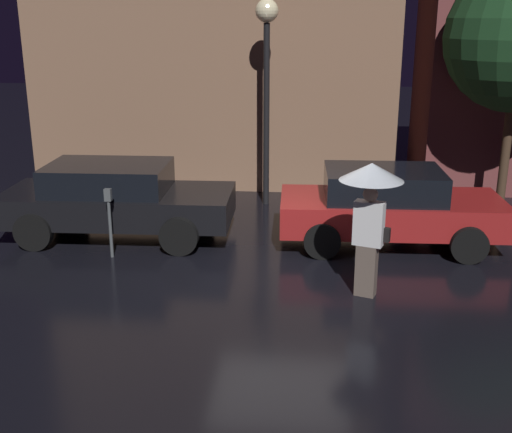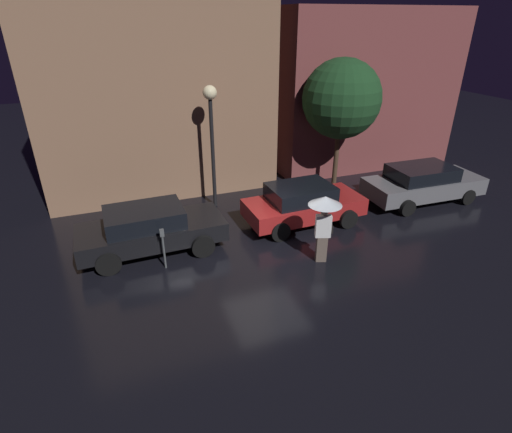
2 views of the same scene
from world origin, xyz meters
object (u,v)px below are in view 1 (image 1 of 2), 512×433
Objects in this scene: parking_meter at (109,215)px; street_lamp_near at (267,53)px; parked_car_black at (116,198)px; pedestrian_with_umbrella at (370,196)px; parked_car_red at (389,206)px.

parking_meter is 5.20m from street_lamp_near.
parked_car_black is at bearing 101.25° from parking_meter.
pedestrian_with_umbrella is at bearing -15.66° from parking_meter.
parked_car_black is 0.99× the size of street_lamp_near.
parked_car_black is at bearing -136.91° from street_lamp_near.
pedestrian_with_umbrella is 0.47× the size of street_lamp_near.
parking_meter is at bearing -80.12° from parked_car_black.
parked_car_red is (5.27, 0.04, -0.02)m from parked_car_black.
pedestrian_with_umbrella reaches higher than parked_car_red.
pedestrian_with_umbrella is at bearing -28.28° from parked_car_black.
street_lamp_near is at bearing 133.13° from parked_car_red.
parked_car_red is 5.18m from parking_meter.
parked_car_red is 1.99× the size of pedestrian_with_umbrella.
parked_car_red is at bearing 13.05° from parking_meter.
street_lamp_near reaches higher than parked_car_red.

